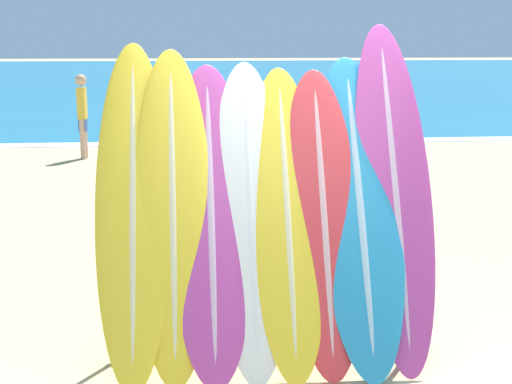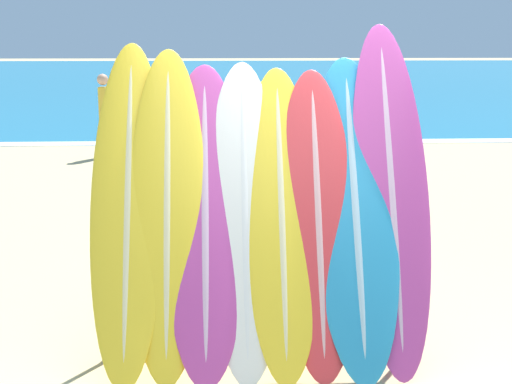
# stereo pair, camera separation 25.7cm
# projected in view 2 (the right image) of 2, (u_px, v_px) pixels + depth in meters

# --- Properties ---
(ocean_water) EXTENTS (120.00, 60.00, 0.01)m
(ocean_water) POSITION_uv_depth(u_px,v_px,m) (227.00, 75.00, 43.71)
(ocean_water) COLOR teal
(ocean_water) RESTS_ON ground_plane
(surfboard_rack) EXTENTS (2.13, 0.04, 0.97)m
(surfboard_rack) POSITION_uv_depth(u_px,v_px,m) (262.00, 284.00, 4.84)
(surfboard_rack) COLOR #28282D
(surfboard_rack) RESTS_ON ground_plane
(surfboard_slot_0) EXTENTS (0.49, 1.18, 2.14)m
(surfboard_slot_0) POSITION_uv_depth(u_px,v_px,m) (128.00, 206.00, 4.71)
(surfboard_slot_0) COLOR yellow
(surfboard_slot_0) RESTS_ON ground_plane
(surfboard_slot_1) EXTENTS (0.51, 1.06, 2.10)m
(surfboard_slot_1) POSITION_uv_depth(u_px,v_px,m) (167.00, 209.00, 4.71)
(surfboard_slot_1) COLOR yellow
(surfboard_slot_1) RESTS_ON ground_plane
(surfboard_slot_2) EXTENTS (0.56, 1.09, 1.99)m
(surfboard_slot_2) POSITION_uv_depth(u_px,v_px,m) (205.00, 217.00, 4.72)
(surfboard_slot_2) COLOR #B23D8E
(surfboard_slot_2) RESTS_ON ground_plane
(surfboard_slot_3) EXTENTS (0.51, 1.05, 2.01)m
(surfboard_slot_3) POSITION_uv_depth(u_px,v_px,m) (245.00, 215.00, 4.73)
(surfboard_slot_3) COLOR silver
(surfboard_slot_3) RESTS_ON ground_plane
(surfboard_slot_4) EXTENTS (0.50, 1.08, 1.97)m
(surfboard_slot_4) POSITION_uv_depth(u_px,v_px,m) (281.00, 218.00, 4.73)
(surfboard_slot_4) COLOR yellow
(surfboard_slot_4) RESTS_ON ground_plane
(surfboard_slot_5) EXTENTS (0.52, 1.02, 1.96)m
(surfboard_slot_5) POSITION_uv_depth(u_px,v_px,m) (318.00, 219.00, 4.74)
(surfboard_slot_5) COLOR red
(surfboard_slot_5) RESTS_ON ground_plane
(surfboard_slot_6) EXTENTS (0.58, 1.17, 2.04)m
(surfboard_slot_6) POSITION_uv_depth(u_px,v_px,m) (355.00, 211.00, 4.77)
(surfboard_slot_6) COLOR teal
(surfboard_slot_6) RESTS_ON ground_plane
(surfboard_slot_7) EXTENTS (0.51, 1.15, 2.27)m
(surfboard_slot_7) POSITION_uv_depth(u_px,v_px,m) (391.00, 192.00, 4.82)
(surfboard_slot_7) COLOR #B23D8E
(surfboard_slot_7) RESTS_ON ground_plane
(person_near_water) EXTENTS (0.29, 0.25, 1.67)m
(person_near_water) POSITION_uv_depth(u_px,v_px,m) (252.00, 131.00, 9.79)
(person_near_water) COLOR #A87A5B
(person_near_water) RESTS_ON ground_plane
(person_mid_beach) EXTENTS (0.21, 0.26, 1.54)m
(person_mid_beach) POSITION_uv_depth(u_px,v_px,m) (104.00, 112.00, 13.11)
(person_mid_beach) COLOR tan
(person_mid_beach) RESTS_ON ground_plane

